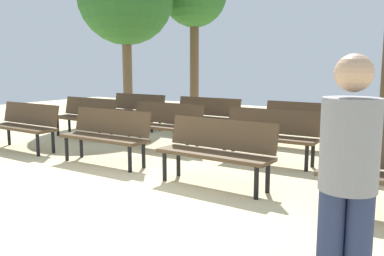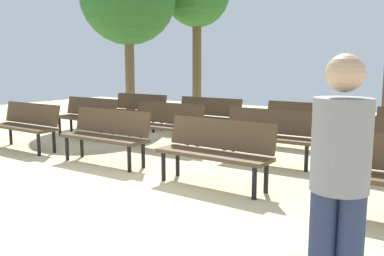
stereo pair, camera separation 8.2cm
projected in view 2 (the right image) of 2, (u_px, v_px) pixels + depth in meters
The scene contains 11 objects.
ground_plane at pixel (71, 201), 4.83m from camera, with size 24.00×24.00×0.00m, color beige.
bench_r0_c0 at pixel (26, 123), 7.80m from camera, with size 1.61×0.52×0.87m.
bench_r0_c1 at pixel (107, 133), 6.67m from camera, with size 1.60×0.48×0.87m.
bench_r0_c2 at pixel (216, 148), 5.42m from camera, with size 1.62×0.54×0.87m.
bench_r1_c0 at pixel (87, 115), 9.12m from camera, with size 1.62×0.56×0.87m.
bench_r1_c1 at pixel (165, 123), 7.88m from camera, with size 1.61×0.51×0.87m.
bench_r1_c2 at pixel (269, 133), 6.69m from camera, with size 1.60×0.49×0.87m.
bench_r2_c0 at pixel (138, 109), 10.36m from camera, with size 1.61×0.50×0.87m.
bench_r2_c1 at pixel (207, 115), 9.17m from camera, with size 1.61×0.53×0.87m.
bench_r2_c2 at pixel (303, 122), 7.95m from camera, with size 1.62×0.54×0.87m.
visitor_with_backpack at pixel (340, 175), 2.45m from camera, with size 0.42×0.58×1.65m.
Camera 2 is at (3.76, -3.08, 1.58)m, focal length 38.43 mm.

